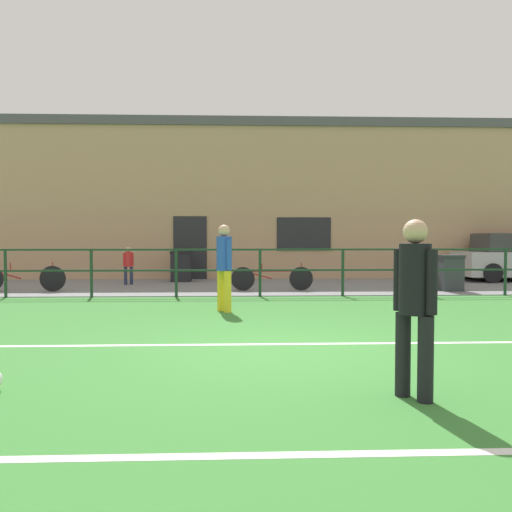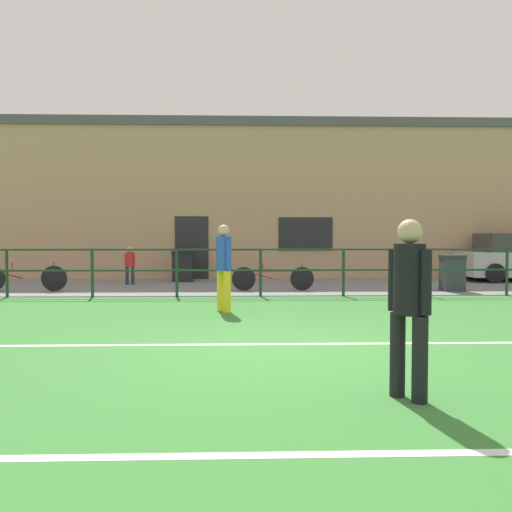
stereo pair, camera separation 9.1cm
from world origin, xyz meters
The scene contains 13 objects.
ground centered at (0.00, 0.00, -0.02)m, with size 60.00×44.00×0.04m, color #387A33.
field_line_touchline centered at (0.00, 0.34, 0.00)m, with size 36.00×0.11×0.00m, color white.
field_line_hash centered at (0.00, -3.31, 0.00)m, with size 36.00×0.11×0.00m, color white.
pavement_strip centered at (0.00, 8.50, 0.01)m, with size 48.00×5.00×0.02m, color slate.
perimeter_fence centered at (0.00, 6.00, 0.75)m, with size 36.07×0.07×1.15m.
clubhouse_facade centered at (0.00, 12.20, 2.71)m, with size 28.00×2.56×5.39m.
player_goalkeeper centered at (1.00, -2.12, 0.91)m, with size 0.30×0.38×1.61m.
player_striker centered at (-0.81, 3.48, 0.95)m, with size 0.29×0.40×1.67m.
spectator_child centered at (-3.73, 9.05, 0.65)m, with size 0.30×0.20×1.12m.
bicycle_parked_0 centered at (0.37, 7.20, 0.35)m, with size 2.15×0.04×0.72m.
bicycle_parked_1 centered at (-6.10, 7.20, 0.37)m, with size 2.25×0.04×0.76m.
trash_bin_0 centered at (-2.29, 10.07, 0.50)m, with size 0.65×0.56×0.95m.
trash_bin_1 centered at (5.05, 6.97, 0.49)m, with size 0.57×0.49×0.94m.
Camera 1 is at (-0.60, -6.81, 1.46)m, focal length 37.66 mm.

